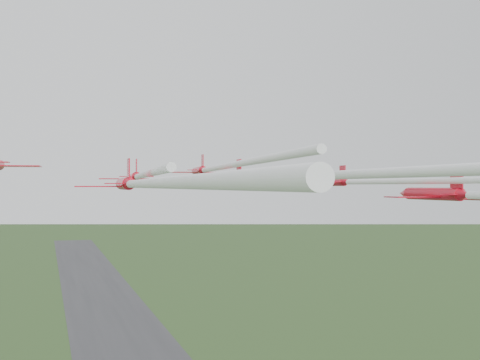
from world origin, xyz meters
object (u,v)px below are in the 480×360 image
object	(u,v)px
jet_lead	(216,168)
jet_row2_right	(366,182)
jet_row2_left	(140,176)
jet_row4_left	(139,183)
jet_row3_mid	(263,178)

from	to	relation	value
jet_lead	jet_row2_right	size ratio (longest dim) A/B	1.40
jet_lead	jet_row2_right	distance (m)	17.88
jet_row2_left	jet_row4_left	world-z (taller)	jet_row2_left
jet_row2_left	jet_lead	bearing A→B (deg)	38.19
jet_lead	jet_row2_left	xyz separation A→B (m)	(-10.01, -6.63, -1.10)
jet_lead	jet_row3_mid	size ratio (longest dim) A/B	1.24
jet_row2_left	jet_row2_right	bearing A→B (deg)	-2.72
jet_row3_mid	jet_lead	bearing A→B (deg)	89.49
jet_lead	jet_row2_right	world-z (taller)	jet_lead
jet_row2_left	jet_row2_right	size ratio (longest dim) A/B	1.11
jet_row2_left	jet_row3_mid	size ratio (longest dim) A/B	0.98
jet_row3_mid	jet_row4_left	bearing A→B (deg)	-132.38
jet_lead	jet_row2_left	size ratio (longest dim) A/B	1.26
jet_lead	jet_row4_left	bearing A→B (deg)	-106.40
jet_row3_mid	jet_row4_left	world-z (taller)	jet_row3_mid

